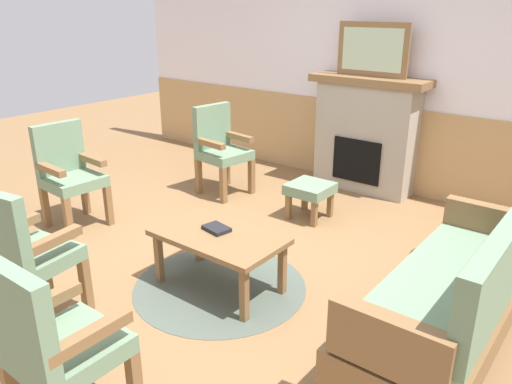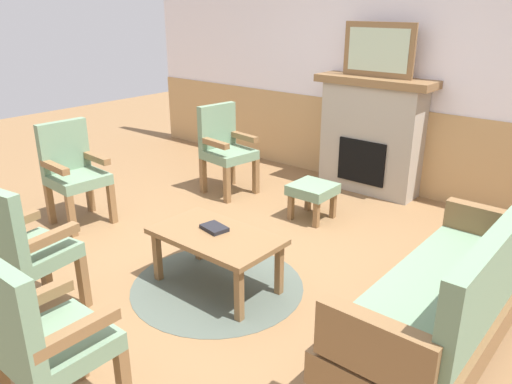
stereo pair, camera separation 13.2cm
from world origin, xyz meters
name	(u,v)px [view 2 (the right image)]	position (x,y,z in m)	size (l,w,h in m)	color
ground_plane	(229,266)	(0.00, 0.00, 0.00)	(14.00, 14.00, 0.00)	olive
wall_back	(387,72)	(0.00, 2.60, 1.31)	(7.20, 0.14, 2.70)	white
fireplace	(371,134)	(0.00, 2.35, 0.65)	(1.30, 0.44, 1.28)	#A39989
framed_picture	(378,50)	(0.00, 2.35, 1.56)	(0.80, 0.04, 0.56)	brown
couch	(449,298)	(1.74, 0.04, 0.40)	(0.70, 1.80, 0.98)	brown
coffee_table	(216,240)	(0.14, -0.28, 0.39)	(0.96, 0.56, 0.44)	brown
round_rug	(217,285)	(0.14, -0.28, 0.00)	(1.31, 1.31, 0.01)	#4C564C
book_on_table	(214,228)	(0.09, -0.24, 0.46)	(0.20, 0.14, 0.03)	black
footstool	(313,192)	(-0.03, 1.25, 0.28)	(0.40, 0.40, 0.36)	brown
armchair_near_fireplace	(73,169)	(-1.76, -0.27, 0.54)	(0.51, 0.51, 0.98)	brown
armchair_by_window_left	(225,145)	(-1.22, 1.27, 0.54)	(0.54, 0.54, 0.98)	brown
armchair_front_left	(20,246)	(-0.55, -1.38, 0.54)	(0.54, 0.54, 0.98)	brown
armchair_front_center	(41,337)	(0.44, -1.77, 0.54)	(0.48, 0.48, 0.98)	brown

